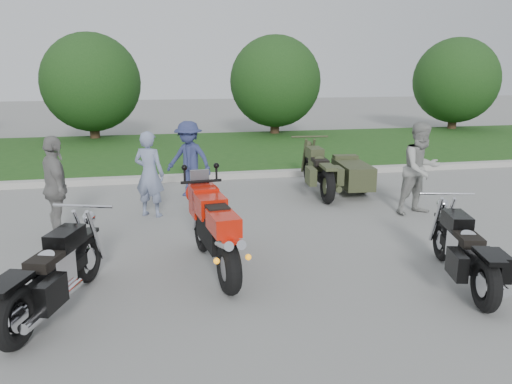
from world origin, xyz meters
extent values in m
plane|color=gray|center=(0.00, 0.00, 0.00)|extent=(80.00, 80.00, 0.00)
cube|color=#B1AFA7|center=(0.00, 6.00, 0.07)|extent=(60.00, 0.30, 0.15)
cube|color=#356322|center=(0.00, 10.15, 0.07)|extent=(60.00, 8.00, 0.14)
cylinder|color=#3F2B1C|center=(-3.00, 13.50, 0.60)|extent=(0.36, 0.36, 1.20)
sphere|color=#193B15|center=(-3.00, 13.50, 2.20)|extent=(3.60, 3.60, 3.60)
cylinder|color=#3F2B1C|center=(4.00, 13.50, 0.60)|extent=(0.36, 0.36, 1.20)
sphere|color=#193B15|center=(4.00, 13.50, 2.20)|extent=(3.60, 3.60, 3.60)
cylinder|color=#3F2B1C|center=(12.00, 13.50, 0.60)|extent=(0.36, 0.36, 1.20)
sphere|color=#193B15|center=(12.00, 13.50, 2.20)|extent=(3.60, 3.60, 3.60)
torus|color=black|center=(-0.07, -0.55, 0.33)|extent=(0.28, 0.68, 0.67)
torus|color=black|center=(-0.24, 1.00, 0.32)|extent=(0.20, 0.65, 0.64)
cube|color=black|center=(-0.15, 0.17, 0.59)|extent=(0.41, 0.99, 0.38)
cube|color=red|center=(-0.18, 0.41, 0.88)|extent=(0.43, 0.63, 0.28)
cube|color=red|center=(-0.10, -0.31, 0.84)|extent=(0.39, 0.62, 0.24)
cube|color=black|center=(-0.13, 0.03, 0.92)|extent=(0.32, 0.40, 0.11)
cube|color=red|center=(-0.22, 0.81, 0.84)|extent=(0.41, 0.47, 0.43)
cylinder|color=silver|center=(-0.14, -0.62, 0.67)|extent=(0.17, 0.51, 0.23)
cylinder|color=silver|center=(0.01, -0.60, 0.67)|extent=(0.17, 0.51, 0.23)
torus|color=black|center=(-2.31, -1.33, 0.33)|extent=(0.37, 0.68, 0.66)
torus|color=black|center=(-1.79, 0.19, 0.31)|extent=(0.31, 0.63, 0.62)
cube|color=black|center=(-2.05, -0.57, 0.41)|extent=(0.58, 1.18, 0.14)
cube|color=silver|center=(-2.05, -0.57, 0.49)|extent=(0.42, 0.51, 0.34)
cube|color=black|center=(-1.96, -0.30, 0.76)|extent=(0.43, 0.60, 0.21)
cube|color=black|center=(-2.10, -0.71, 0.66)|extent=(0.42, 0.55, 0.12)
cube|color=black|center=(-2.31, -1.33, 0.68)|extent=(0.38, 0.58, 0.06)
cylinder|color=silver|center=(-2.00, -0.95, 0.27)|extent=(0.44, 1.05, 0.10)
torus|color=black|center=(2.70, -1.59, 0.32)|extent=(0.32, 0.66, 0.64)
torus|color=black|center=(3.09, -0.08, 0.30)|extent=(0.26, 0.61, 0.61)
cube|color=black|center=(2.90, -0.83, 0.40)|extent=(0.49, 1.15, 0.13)
cube|color=silver|center=(2.90, -0.83, 0.47)|extent=(0.38, 0.48, 0.33)
cube|color=black|center=(2.97, -0.56, 0.74)|extent=(0.39, 0.57, 0.21)
cube|color=black|center=(2.86, -0.97, 0.64)|extent=(0.38, 0.52, 0.11)
cube|color=black|center=(2.70, -1.59, 0.66)|extent=(0.33, 0.56, 0.06)
cylinder|color=silver|center=(2.98, -1.20, 0.27)|extent=(0.35, 1.03, 0.09)
torus|color=black|center=(2.55, 3.20, 0.37)|extent=(0.25, 0.76, 0.74)
torus|color=black|center=(2.72, 4.99, 0.35)|extent=(0.20, 0.71, 0.70)
cube|color=black|center=(2.63, 4.10, 0.46)|extent=(0.36, 1.33, 0.15)
cube|color=#373D24|center=(2.63, 4.10, 0.55)|extent=(0.37, 0.52, 0.38)
cube|color=#373D24|center=(2.66, 4.42, 0.85)|extent=(0.36, 0.63, 0.24)
cube|color=black|center=(2.62, 3.93, 0.74)|extent=(0.36, 0.57, 0.13)
cube|color=#373D24|center=(2.55, 3.20, 0.76)|extent=(0.30, 0.62, 0.07)
cylinder|color=#373D24|center=(2.79, 3.70, 0.31)|extent=(0.22, 1.21, 0.11)
cube|color=#373D24|center=(3.38, 3.92, 0.44)|extent=(0.73, 1.47, 0.49)
torus|color=black|center=(3.65, 3.89, 0.31)|extent=(0.19, 0.62, 0.61)
imported|color=#7B87A8|center=(-0.99, 3.07, 0.80)|extent=(0.70, 0.62, 1.60)
imported|color=#9B9C96|center=(3.99, 2.17, 0.87)|extent=(0.96, 0.82, 1.75)
imported|color=navy|center=(-0.15, 4.45, 0.81)|extent=(1.20, 1.09, 1.62)
imported|color=gray|center=(-2.45, 2.07, 0.84)|extent=(0.73, 1.07, 1.68)
camera|label=1|loc=(-0.91, -6.15, 2.69)|focal=35.00mm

